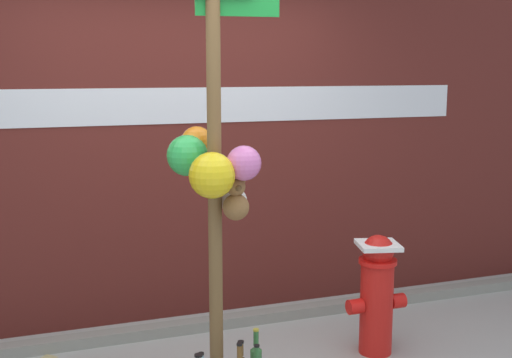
{
  "coord_description": "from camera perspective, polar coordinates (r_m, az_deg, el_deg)",
  "views": [
    {
      "loc": [
        -1.03,
        -3.18,
        1.9
      ],
      "look_at": [
        0.2,
        0.28,
        1.27
      ],
      "focal_mm": 45.38,
      "sensor_mm": 36.0,
      "label": 1
    }
  ],
  "objects": [
    {
      "name": "memorial_post",
      "position": [
        3.62,
        -4.04,
        3.31
      ],
      "size": [
        0.62,
        0.56,
        2.65
      ],
      "color": "brown",
      "rests_on": "ground_plane"
    },
    {
      "name": "building_wall",
      "position": [
        4.92,
        -7.53,
        6.9
      ],
      "size": [
        10.0,
        0.21,
        3.34
      ],
      "color": "#561E19",
      "rests_on": "ground_plane"
    },
    {
      "name": "litter_1",
      "position": [
        4.92,
        -6.12,
        -13.04
      ],
      "size": [
        0.14,
        0.14,
        0.01
      ],
      "primitive_type": "cube",
      "rotation": [
        0.0,
        0.0,
        2.37
      ],
      "color": "silver",
      "rests_on": "ground_plane"
    },
    {
      "name": "fire_hydrant",
      "position": [
        4.46,
        10.6,
        -9.73
      ],
      "size": [
        0.42,
        0.32,
        0.82
      ],
      "color": "red",
      "rests_on": "ground_plane"
    },
    {
      "name": "curb_strip",
      "position": [
        4.87,
        -6.03,
        -12.81
      ],
      "size": [
        8.0,
        0.12,
        0.08
      ],
      "primitive_type": "cube",
      "color": "gray",
      "rests_on": "ground_plane"
    },
    {
      "name": "litter_0",
      "position": [
        4.68,
        -17.77,
        -14.73
      ],
      "size": [
        0.11,
        0.11,
        0.01
      ],
      "primitive_type": "cube",
      "rotation": [
        0.0,
        0.0,
        2.4
      ],
      "color": "tan",
      "rests_on": "ground_plane"
    }
  ]
}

